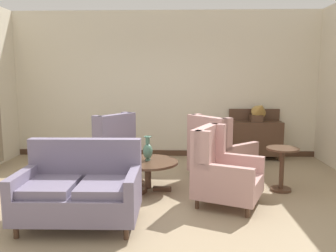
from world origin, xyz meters
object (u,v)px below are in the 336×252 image
Objects in this scene: sideboard at (255,137)px; armchair_foreground_right at (219,154)px; porcelain_vase at (148,150)px; armchair_near_window at (107,150)px; gramophone at (259,111)px; armchair_back_corner at (222,172)px; side_table at (282,165)px; coffee_table at (148,166)px; settee at (80,190)px.

armchair_foreground_right is at bearing -122.15° from sideboard.
armchair_near_window is (-0.80, 0.75, -0.18)m from porcelain_vase.
gramophone is at bearing 146.84° from armchair_near_window.
gramophone is at bearing 0.23° from armchair_back_corner.
gramophone is (0.08, 1.93, 0.63)m from side_table.
side_table is at bearing -90.99° from sideboard.
armchair_foreground_right is at bearing 27.19° from coffee_table.
armchair_foreground_right is at bearing 25.65° from porcelain_vase.
armchair_near_window is 1.78× the size of side_table.
side_table is at bearing -92.40° from gramophone.
armchair_foreground_right is 2.50× the size of gramophone.
armchair_foreground_right is 1.76m from sideboard.
coffee_table is 0.77× the size of armchair_near_window.
settee is 4.28m from sideboard.
armchair_near_window reaches higher than side_table.
porcelain_vase is 0.35× the size of armchair_back_corner.
gramophone is at bearing 42.55° from porcelain_vase.
porcelain_vase is (-0.00, 0.04, 0.24)m from coffee_table.
armchair_foreground_right is 1.04m from side_table.
sideboard reaches higher than side_table.
coffee_table is 1.38m from settee.
armchair_near_window reaches higher than settee.
armchair_foreground_right is at bearing 19.07° from armchair_back_corner.
armchair_near_window reaches higher than armchair_back_corner.
side_table is at bearing 0.68° from porcelain_vase.
porcelain_vase is 2.06m from side_table.
sideboard is at bearing 89.01° from side_table.
porcelain_vase is 1.11m from armchair_near_window.
porcelain_vase is at bearing 76.14° from armchair_foreground_right.
armchair_back_corner reaches higher than porcelain_vase.
armchair_near_window reaches higher than coffee_table.
armchair_near_window is (-0.11, 1.98, 0.04)m from settee.
settee is 1.89m from armchair_back_corner.
coffee_table is at bearing 77.68° from armchair_foreground_right.
armchair_foreground_right is (1.84, 1.77, 0.04)m from settee.
armchair_back_corner is at bearing -25.53° from coffee_table.
armchair_near_window is 2.94m from side_table.
porcelain_vase is at bearing 59.59° from settee.
armchair_near_window is 1.11× the size of sideboard.
armchair_near_window is 1.96m from armchair_foreground_right.
porcelain_vase is at bearing -179.32° from side_table.
side_table is (0.98, 0.57, -0.04)m from armchair_back_corner.
porcelain_vase is at bearing -137.45° from gramophone.
settee is at bearing -155.52° from side_table.
armchair_near_window is 0.99× the size of armchair_foreground_right.
armchair_back_corner is 2.21× the size of gramophone.
armchair_near_window is 2.47× the size of gramophone.
side_table is at bearing 1.69° from coffee_table.
coffee_table is at bearing 87.80° from armchair_back_corner.
settee reaches higher than coffee_table.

